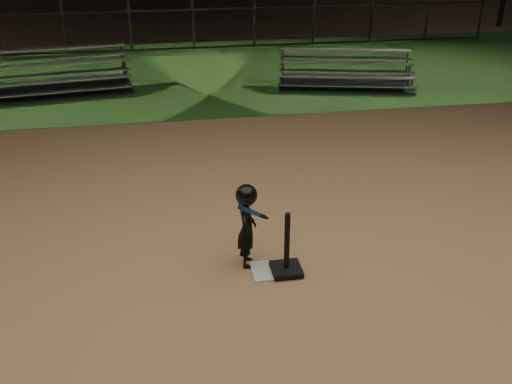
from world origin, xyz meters
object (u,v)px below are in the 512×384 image
object	(u,v)px
bleacher_right	(345,79)
child_batter	(247,223)
bleacher_left	(49,84)
home_plate	(269,270)
batting_tee	(286,260)

from	to	relation	value
bleacher_right	child_batter	bearing A→B (deg)	-102.35
bleacher_left	home_plate	bearing A→B (deg)	-73.54
child_batter	bleacher_left	xyz separation A→B (m)	(-3.70, 8.53, -0.41)
child_batter	bleacher_left	bearing A→B (deg)	30.13
child_batter	bleacher_left	distance (m)	9.31
batting_tee	bleacher_right	size ratio (longest dim) A/B	0.23
home_plate	bleacher_left	size ratio (longest dim) A/B	0.11
batting_tee	child_batter	size ratio (longest dim) A/B	0.73
batting_tee	home_plate	bearing A→B (deg)	163.29
home_plate	bleacher_left	world-z (taller)	bleacher_left
home_plate	bleacher_right	xyz separation A→B (m)	(3.57, 8.07, 0.16)
batting_tee	bleacher_right	distance (m)	8.79
batting_tee	bleacher_left	bearing A→B (deg)	115.26
bleacher_right	home_plate	bearing A→B (deg)	-100.25
home_plate	bleacher_right	bearing A→B (deg)	66.15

